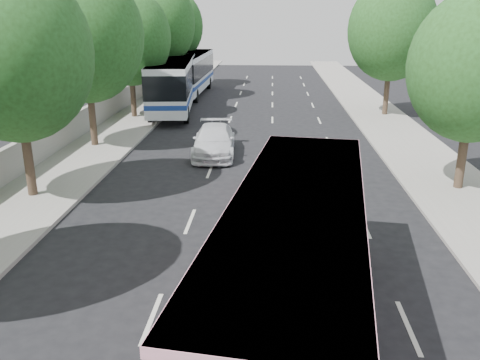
# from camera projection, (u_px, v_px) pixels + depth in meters

# --- Properties ---
(ground) EXTENTS (120.00, 120.00, 0.00)m
(ground) POSITION_uv_depth(u_px,v_px,m) (236.00, 279.00, 14.04)
(ground) COLOR black
(ground) RESTS_ON ground
(sidewalk_left) EXTENTS (4.00, 90.00, 0.15)m
(sidewalk_left) POSITION_uv_depth(u_px,v_px,m) (128.00, 123.00, 33.46)
(sidewalk_left) COLOR #9E998E
(sidewalk_left) RESTS_ON ground
(sidewalk_right) EXTENTS (4.00, 90.00, 0.12)m
(sidewalk_right) POSITION_uv_depth(u_px,v_px,m) (390.00, 127.00, 32.49)
(sidewalk_right) COLOR #9E998E
(sidewalk_right) RESTS_ON ground
(low_wall) EXTENTS (0.30, 90.00, 1.50)m
(low_wall) POSITION_uv_depth(u_px,v_px,m) (100.00, 110.00, 33.31)
(low_wall) COLOR #9E998E
(low_wall) RESTS_ON sidewalk_left
(tree_left_b) EXTENTS (5.70, 5.70, 8.88)m
(tree_left_b) POSITION_uv_depth(u_px,v_px,m) (14.00, 47.00, 18.33)
(tree_left_b) COLOR #38281E
(tree_left_b) RESTS_ON ground
(tree_left_c) EXTENTS (6.00, 6.00, 9.35)m
(tree_left_c) POSITION_uv_depth(u_px,v_px,m) (86.00, 31.00, 25.83)
(tree_left_c) COLOR #38281E
(tree_left_c) RESTS_ON ground
(tree_left_d) EXTENTS (5.52, 5.52, 8.60)m
(tree_left_d) POSITION_uv_depth(u_px,v_px,m) (130.00, 34.00, 33.56)
(tree_left_d) COLOR #38281E
(tree_left_d) RESTS_ON ground
(tree_left_e) EXTENTS (6.30, 6.30, 9.82)m
(tree_left_e) POSITION_uv_depth(u_px,v_px,m) (157.00, 20.00, 40.88)
(tree_left_e) COLOR #38281E
(tree_left_e) RESTS_ON ground
(tree_left_f) EXTENTS (5.88, 5.88, 9.16)m
(tree_left_f) POSITION_uv_depth(u_px,v_px,m) (173.00, 24.00, 48.61)
(tree_left_f) COLOR #38281E
(tree_left_f) RESTS_ON ground
(tree_right_near) EXTENTS (5.10, 5.10, 7.95)m
(tree_right_near) POSITION_uv_depth(u_px,v_px,m) (478.00, 62.00, 19.43)
(tree_right_near) COLOR #38281E
(tree_right_near) RESTS_ON ground
(tree_right_far) EXTENTS (6.00, 6.00, 9.35)m
(tree_right_far) POSITION_uv_depth(u_px,v_px,m) (394.00, 26.00, 34.28)
(tree_right_far) COLOR #38281E
(tree_right_far) RESTS_ON ground
(pink_bus) EXTENTS (4.13, 10.92, 3.40)m
(pink_bus) POSITION_uv_depth(u_px,v_px,m) (296.00, 253.00, 10.89)
(pink_bus) COLOR pink
(pink_bus) RESTS_ON ground
(pink_taxi) EXTENTS (1.86, 4.03, 1.34)m
(pink_taxi) POSITION_uv_depth(u_px,v_px,m) (268.00, 179.00, 20.37)
(pink_taxi) COLOR #DE134B
(pink_taxi) RESTS_ON ground
(white_pickup) EXTENTS (2.37, 5.23, 1.49)m
(white_pickup) POSITION_uv_depth(u_px,v_px,m) (214.00, 141.00, 26.08)
(white_pickup) COLOR silver
(white_pickup) RESTS_ON ground
(tour_coach_front) EXTENTS (3.92, 12.68, 3.73)m
(tour_coach_front) POSITION_uv_depth(u_px,v_px,m) (173.00, 81.00, 37.16)
(tour_coach_front) COLOR white
(tour_coach_front) RESTS_ON ground
(tour_coach_rear) EXTENTS (2.76, 12.01, 3.58)m
(tour_coach_rear) POSITION_uv_depth(u_px,v_px,m) (190.00, 70.00, 44.86)
(tour_coach_rear) COLOR white
(tour_coach_rear) RESTS_ON ground
(taxi_roof_sign) EXTENTS (0.56, 0.22, 0.18)m
(taxi_roof_sign) POSITION_uv_depth(u_px,v_px,m) (268.00, 161.00, 20.13)
(taxi_roof_sign) COLOR silver
(taxi_roof_sign) RESTS_ON pink_taxi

